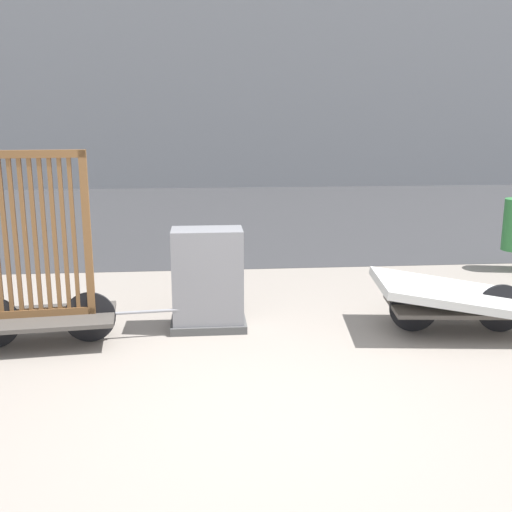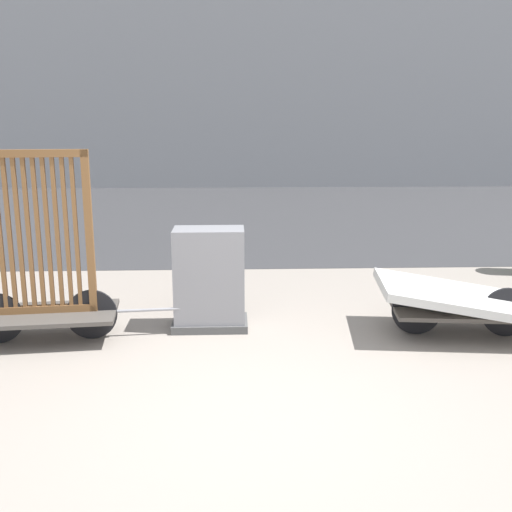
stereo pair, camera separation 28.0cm
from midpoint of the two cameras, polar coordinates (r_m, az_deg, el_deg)
ground_plane at (r=4.47m, az=0.05°, el=-15.09°), size 60.00×60.00×0.00m
road_strip at (r=13.71m, az=-3.56°, el=4.09°), size 56.00×10.50×0.01m
bike_cart_with_bedframe at (r=5.98m, az=-21.20°, el=-2.24°), size 2.07×0.86×1.83m
bike_cart_with_mattress at (r=6.29m, az=17.53°, el=-3.85°), size 2.23×1.16×0.56m
utility_cabinet at (r=6.09m, az=-5.92°, el=-2.62°), size 0.77×0.47×1.03m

